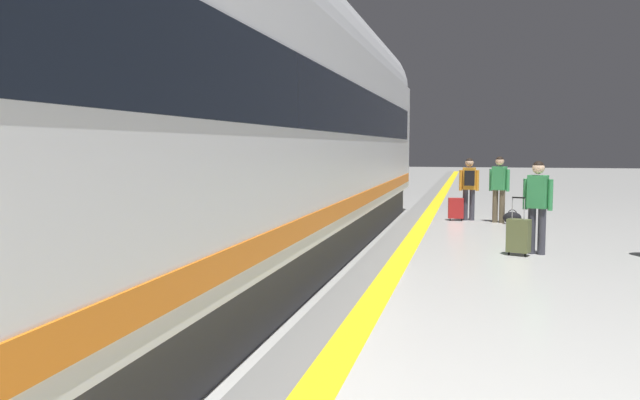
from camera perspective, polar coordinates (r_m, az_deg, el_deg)
safety_line_strip at (r=9.84m, az=6.47°, el=-6.37°), size 0.36×80.00×0.01m
tactile_edge_band at (r=9.89m, az=4.49°, el=-6.31°), size 0.64×80.00×0.01m
high_speed_train at (r=7.03m, az=-14.75°, el=9.49°), size 2.94×27.53×4.97m
passenger_near at (r=11.87m, az=18.86°, el=-0.03°), size 0.49×0.30×1.65m
suitcase_near at (r=11.68m, az=17.32°, el=-3.06°), size 0.43×0.35×1.03m
passenger_mid at (r=16.84m, az=13.17°, el=1.44°), size 0.50×0.32×1.61m
suitcase_mid at (r=16.78m, az=12.03°, el=-0.72°), size 0.40×0.27×0.58m
passenger_far at (r=16.52m, az=15.71°, el=1.36°), size 0.49×0.30×1.66m
duffel_bag_far at (r=16.38m, az=16.79°, el=-1.53°), size 0.44×0.26×0.36m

